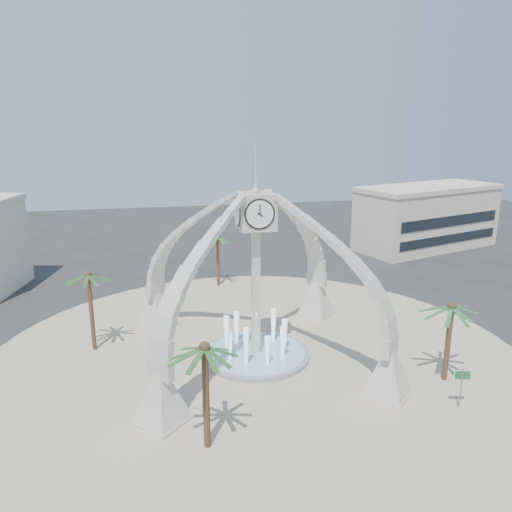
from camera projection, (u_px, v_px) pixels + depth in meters
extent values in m
plane|color=#282828|center=(256.00, 357.00, 37.22)|extent=(140.00, 140.00, 0.00)
cylinder|color=tan|center=(256.00, 357.00, 37.22)|extent=(40.00, 40.00, 0.06)
cube|color=beige|center=(256.00, 295.00, 35.94)|extent=(0.55, 0.55, 9.80)
cube|color=beige|center=(256.00, 211.00, 34.33)|extent=(2.50, 2.50, 2.50)
cone|color=beige|center=(256.00, 163.00, 33.48)|extent=(0.20, 0.20, 4.00)
cylinder|color=white|center=(260.00, 214.00, 33.11)|extent=(1.84, 0.04, 1.84)
pyramid|color=beige|center=(316.00, 298.00, 44.90)|extent=(3.80, 3.80, 3.20)
pyramid|color=beige|center=(157.00, 310.00, 42.07)|extent=(3.80, 3.80, 3.20)
pyramid|color=beige|center=(161.00, 398.00, 28.71)|extent=(3.80, 3.80, 3.20)
pyramid|color=beige|center=(388.00, 373.00, 31.55)|extent=(3.80, 3.80, 3.20)
cylinder|color=#9C9C9F|center=(256.00, 355.00, 37.17)|extent=(8.00, 8.00, 0.40)
cylinder|color=#8DC0D2|center=(256.00, 352.00, 37.12)|extent=(7.40, 7.40, 0.04)
cone|color=white|center=(256.00, 332.00, 36.70)|extent=(0.60, 0.60, 3.20)
cube|color=beige|center=(427.00, 219.00, 68.62)|extent=(21.49, 13.79, 8.00)
cube|color=beige|center=(429.00, 188.00, 67.50)|extent=(21.87, 14.17, 0.60)
cylinder|color=brown|center=(448.00, 343.00, 33.22)|extent=(0.36, 0.36, 5.47)
cylinder|color=brown|center=(91.00, 312.00, 37.61)|extent=(0.33, 0.33, 6.19)
cylinder|color=brown|center=(218.00, 261.00, 52.59)|extent=(0.32, 0.32, 5.49)
cylinder|color=brown|center=(206.00, 398.00, 26.18)|extent=(0.37, 0.37, 5.99)
cylinder|color=slate|center=(461.00, 389.00, 30.21)|extent=(0.09, 0.09, 2.70)
cube|color=#175F2F|center=(463.00, 375.00, 29.97)|extent=(0.90, 0.27, 0.54)
cube|color=white|center=(463.00, 375.00, 29.97)|extent=(0.97, 0.27, 0.62)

